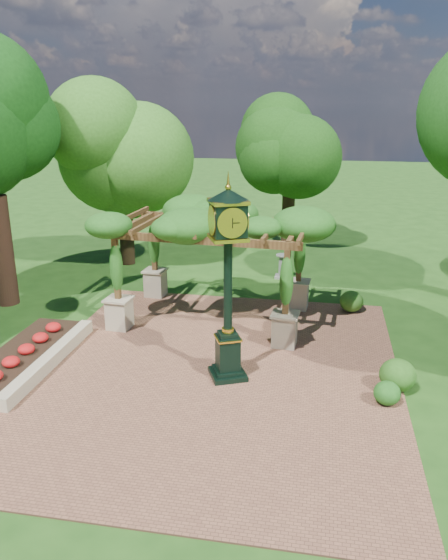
# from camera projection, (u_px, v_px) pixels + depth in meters

# --- Properties ---
(ground) EXTENTS (120.00, 120.00, 0.00)m
(ground) POSITION_uv_depth(u_px,v_px,m) (207.00, 390.00, 14.13)
(ground) COLOR #1E4714
(ground) RESTS_ON ground
(brick_plaza) EXTENTS (10.00, 12.00, 0.04)m
(brick_plaza) POSITION_uv_depth(u_px,v_px,m) (214.00, 371.00, 15.06)
(brick_plaza) COLOR brown
(brick_plaza) RESTS_ON ground
(border_wall) EXTENTS (0.35, 5.00, 0.40)m
(border_wall) POSITION_uv_depth(u_px,v_px,m) (50.00, 360.00, 15.32)
(border_wall) COLOR #C6B793
(border_wall) RESTS_ON ground
(flower_bed) EXTENTS (1.50, 5.00, 0.36)m
(flower_bed) POSITION_uv_depth(u_px,v_px,m) (21.00, 358.00, 15.48)
(flower_bed) COLOR red
(flower_bed) RESTS_ON ground
(pedestal_clock) EXTENTS (1.35, 1.35, 5.18)m
(pedestal_clock) POSITION_uv_depth(u_px,v_px,m) (228.00, 268.00, 13.81)
(pedestal_clock) COLOR black
(pedestal_clock) RESTS_ON brick_plaza
(pergola) EXTENTS (6.55, 4.38, 3.96)m
(pergola) POSITION_uv_depth(u_px,v_px,m) (212.00, 226.00, 17.81)
(pergola) COLOR tan
(pergola) RESTS_ON brick_plaza
(sundial) EXTENTS (0.56, 0.56, 1.02)m
(sundial) POSITION_uv_depth(u_px,v_px,m) (282.00, 268.00, 23.03)
(sundial) COLOR gray
(sundial) RESTS_ON ground
(shrub_front) EXTENTS (0.82, 0.82, 0.59)m
(shrub_front) POSITION_uv_depth(u_px,v_px,m) (387.00, 393.00, 13.32)
(shrub_front) COLOR #1F5819
(shrub_front) RESTS_ON brick_plaza
(shrub_mid) EXTENTS (0.94, 0.94, 0.84)m
(shrub_mid) POSITION_uv_depth(u_px,v_px,m) (398.00, 375.00, 13.95)
(shrub_mid) COLOR #285818
(shrub_mid) RESTS_ON brick_plaza
(shrub_back) EXTENTS (0.86, 0.86, 0.74)m
(shrub_back) POSITION_uv_depth(u_px,v_px,m) (351.00, 301.00, 19.23)
(shrub_back) COLOR #2F601B
(shrub_back) RESTS_ON brick_plaza
(tree_west_far) EXTENTS (4.28, 4.28, 7.19)m
(tree_west_far) POSITION_uv_depth(u_px,v_px,m) (122.00, 154.00, 23.72)
(tree_west_far) COLOR black
(tree_west_far) RESTS_ON ground
(tree_north) EXTENTS (3.65, 3.65, 7.20)m
(tree_north) POSITION_uv_depth(u_px,v_px,m) (290.00, 149.00, 26.33)
(tree_north) COLOR #321F14
(tree_north) RESTS_ON ground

